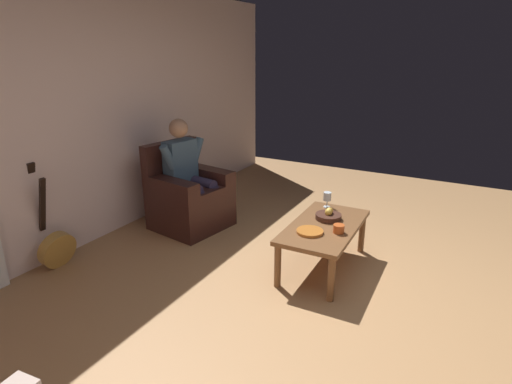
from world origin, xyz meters
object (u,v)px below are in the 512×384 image
Objects in this scene: fruit_bowl at (328,216)px; guitar at (56,245)px; coffee_table at (324,231)px; wine_glass_near at (327,197)px; candle_jar at (339,229)px; decorative_dish at (310,231)px; person_seated at (188,171)px; armchair at (188,198)px.

guitar is at bearing -58.85° from fruit_bowl.
wine_glass_near reaches higher than coffee_table.
decorative_dish is at bearing -60.98° from candle_jar.
coffee_table is 4.55× the size of fruit_bowl.
coffee_table is 0.22m from candle_jar.
decorative_dish reaches higher than coffee_table.
coffee_table is at bearing 92.41° from person_seated.
fruit_bowl is (0.29, 0.12, -0.07)m from wine_glass_near.
armchair is 3.98× the size of fruit_bowl.
coffee_table is (0.19, 1.69, -0.30)m from person_seated.
wine_glass_near is at bearing -151.12° from candle_jar.
fruit_bowl is at bearing 121.15° from guitar.
person_seated is 1.71m from decorative_dish.
guitar is at bearing -65.73° from candle_jar.
fruit_bowl is at bearing 97.26° from armchair.
candle_jar is (-0.12, 0.22, 0.03)m from decorative_dish.
fruit_bowl is at bearing -144.39° from candle_jar.
guitar reaches higher than coffee_table.
coffee_table is 0.25m from decorative_dish.
decorative_dish is (0.38, -0.04, -0.02)m from fruit_bowl.
armchair is 0.33m from person_seated.
armchair is at bearing -104.42° from decorative_dish.
person_seated is 1.12× the size of coffee_table.
candle_jar is (-1.07, 2.38, 0.26)m from guitar.
coffee_table is at bearing -122.83° from candle_jar.
coffee_table is at bearing 167.14° from decorative_dish.
wine_glass_near is (-0.24, 1.56, -0.13)m from person_seated.
wine_glass_near is at bearing -173.12° from decorative_dish.
candle_jar is at bearing 57.17° from coffee_table.
guitar is 2.66m from wine_glass_near.
person_seated is 1.73m from coffee_table.
coffee_table is 2.51m from guitar.
person_seated is at bearing -91.58° from fruit_bowl.
decorative_dish is at bearing 113.77° from guitar.
person_seated is (0.00, 0.02, 0.33)m from armchair.
guitar reaches higher than candle_jar.
armchair is 1.90m from candle_jar.
wine_glass_near is 0.68m from decorative_dish.
person_seated is at bearing -81.08° from wine_glass_near.
armchair is at bearing 159.88° from guitar.
decorative_dish is at bearing 84.43° from person_seated.
armchair is 1.72m from coffee_table.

